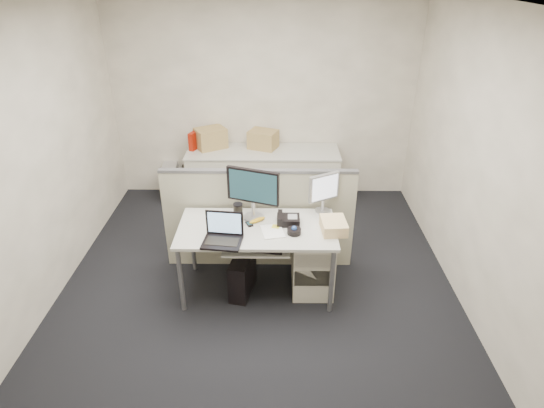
{
  "coord_description": "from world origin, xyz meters",
  "views": [
    {
      "loc": [
        0.19,
        -3.69,
        2.97
      ],
      "look_at": [
        0.14,
        0.15,
        0.9
      ],
      "focal_mm": 30.0,
      "sensor_mm": 36.0,
      "label": 1
    }
  ],
  "objects_px": {
    "desk": "(257,233)",
    "desk_phone": "(288,220)",
    "monitor_main": "(253,194)",
    "laptop": "(221,231)"
  },
  "relations": [
    {
      "from": "desk_phone",
      "to": "desk",
      "type": "bearing_deg",
      "value": -164.51
    },
    {
      "from": "monitor_main",
      "to": "desk_phone",
      "type": "xyz_separation_m",
      "value": [
        0.34,
        -0.1,
        -0.23
      ]
    },
    {
      "from": "desk",
      "to": "monitor_main",
      "type": "distance_m",
      "value": 0.38
    },
    {
      "from": "laptop",
      "to": "desk",
      "type": "bearing_deg",
      "value": 49.64
    },
    {
      "from": "laptop",
      "to": "desk_phone",
      "type": "relative_size",
      "value": 1.59
    },
    {
      "from": "laptop",
      "to": "desk_phone",
      "type": "xyz_separation_m",
      "value": [
        0.6,
        0.36,
        -0.09
      ]
    },
    {
      "from": "monitor_main",
      "to": "desk",
      "type": "bearing_deg",
      "value": -57.77
    },
    {
      "from": "desk",
      "to": "desk_phone",
      "type": "distance_m",
      "value": 0.33
    },
    {
      "from": "monitor_main",
      "to": "desk_phone",
      "type": "distance_m",
      "value": 0.42
    },
    {
      "from": "desk",
      "to": "desk_phone",
      "type": "relative_size",
      "value": 6.9
    }
  ]
}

